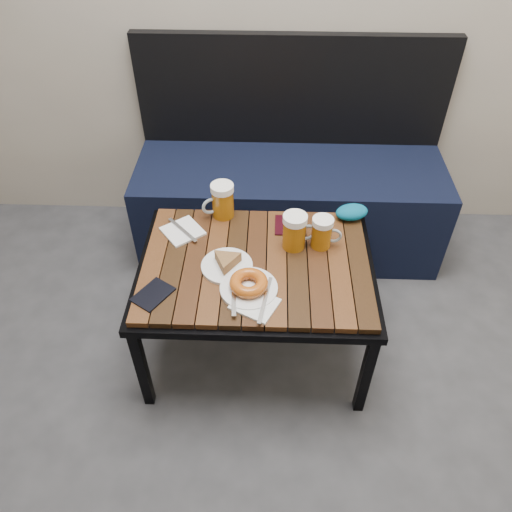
{
  "coord_description": "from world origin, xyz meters",
  "views": [
    {
      "loc": [
        0.05,
        -0.17,
        1.69
      ],
      "look_at": [
        0.01,
        1.1,
        0.5
      ],
      "focal_mm": 35.0,
      "sensor_mm": 36.0,
      "label": 1
    }
  ],
  "objects_px": {
    "beer_mug_centre": "(295,231)",
    "plate_bagel": "(249,285)",
    "cafe_table": "(256,271)",
    "passport_burgundy": "(286,225)",
    "bench": "(289,196)",
    "knit_pouch": "(352,212)",
    "beer_mug_right": "(322,232)",
    "plate_pie": "(227,263)",
    "passport_navy": "(153,294)",
    "beer_mug_left": "(222,201)"
  },
  "relations": [
    {
      "from": "beer_mug_centre",
      "to": "plate_bagel",
      "type": "bearing_deg",
      "value": -137.03
    },
    {
      "from": "cafe_table",
      "to": "beer_mug_centre",
      "type": "xyz_separation_m",
      "value": [
        0.14,
        0.09,
        0.11
      ]
    },
    {
      "from": "passport_burgundy",
      "to": "cafe_table",
      "type": "bearing_deg",
      "value": -117.52
    },
    {
      "from": "plate_bagel",
      "to": "passport_burgundy",
      "type": "distance_m",
      "value": 0.36
    },
    {
      "from": "cafe_table",
      "to": "beer_mug_centre",
      "type": "bearing_deg",
      "value": 33.27
    },
    {
      "from": "bench",
      "to": "knit_pouch",
      "type": "distance_m",
      "value": 0.52
    },
    {
      "from": "beer_mug_right",
      "to": "knit_pouch",
      "type": "relative_size",
      "value": 0.96
    },
    {
      "from": "bench",
      "to": "knit_pouch",
      "type": "height_order",
      "value": "bench"
    },
    {
      "from": "beer_mug_centre",
      "to": "plate_pie",
      "type": "height_order",
      "value": "beer_mug_centre"
    },
    {
      "from": "passport_burgundy",
      "to": "knit_pouch",
      "type": "bearing_deg",
      "value": 13.38
    },
    {
      "from": "passport_burgundy",
      "to": "knit_pouch",
      "type": "height_order",
      "value": "knit_pouch"
    },
    {
      "from": "knit_pouch",
      "to": "beer_mug_centre",
      "type": "bearing_deg",
      "value": -142.68
    },
    {
      "from": "bench",
      "to": "plate_bagel",
      "type": "xyz_separation_m",
      "value": [
        -0.15,
        -0.8,
        0.22
      ]
    },
    {
      "from": "bench",
      "to": "cafe_table",
      "type": "bearing_deg",
      "value": -101.37
    },
    {
      "from": "passport_navy",
      "to": "beer_mug_right",
      "type": "bearing_deg",
      "value": 58.25
    },
    {
      "from": "beer_mug_centre",
      "to": "passport_burgundy",
      "type": "xyz_separation_m",
      "value": [
        -0.03,
        0.11,
        -0.07
      ]
    },
    {
      "from": "plate_bagel",
      "to": "passport_navy",
      "type": "height_order",
      "value": "plate_bagel"
    },
    {
      "from": "passport_burgundy",
      "to": "bench",
      "type": "bearing_deg",
      "value": 87.23
    },
    {
      "from": "beer_mug_right",
      "to": "passport_navy",
      "type": "height_order",
      "value": "beer_mug_right"
    },
    {
      "from": "beer_mug_centre",
      "to": "beer_mug_left",
      "type": "bearing_deg",
      "value": 135.92
    },
    {
      "from": "cafe_table",
      "to": "plate_pie",
      "type": "height_order",
      "value": "plate_pie"
    },
    {
      "from": "beer_mug_left",
      "to": "passport_burgundy",
      "type": "relative_size",
      "value": 1.21
    },
    {
      "from": "beer_mug_right",
      "to": "knit_pouch",
      "type": "distance_m",
      "value": 0.21
    },
    {
      "from": "bench",
      "to": "beer_mug_centre",
      "type": "bearing_deg",
      "value": -89.8
    },
    {
      "from": "bench",
      "to": "cafe_table",
      "type": "xyz_separation_m",
      "value": [
        -0.13,
        -0.67,
        0.16
      ]
    },
    {
      "from": "plate_pie",
      "to": "knit_pouch",
      "type": "distance_m",
      "value": 0.54
    },
    {
      "from": "bench",
      "to": "plate_bagel",
      "type": "bearing_deg",
      "value": -100.81
    },
    {
      "from": "bench",
      "to": "passport_navy",
      "type": "distance_m",
      "value": 0.98
    },
    {
      "from": "plate_bagel",
      "to": "passport_burgundy",
      "type": "relative_size",
      "value": 2.16
    },
    {
      "from": "beer_mug_left",
      "to": "passport_navy",
      "type": "height_order",
      "value": "beer_mug_left"
    },
    {
      "from": "passport_burgundy",
      "to": "knit_pouch",
      "type": "distance_m",
      "value": 0.26
    },
    {
      "from": "beer_mug_right",
      "to": "bench",
      "type": "bearing_deg",
      "value": 104.55
    },
    {
      "from": "cafe_table",
      "to": "passport_burgundy",
      "type": "relative_size",
      "value": 7.19
    },
    {
      "from": "beer_mug_left",
      "to": "passport_navy",
      "type": "relative_size",
      "value": 1.11
    },
    {
      "from": "bench",
      "to": "plate_bagel",
      "type": "height_order",
      "value": "bench"
    },
    {
      "from": "beer_mug_left",
      "to": "passport_burgundy",
      "type": "bearing_deg",
      "value": 142.29
    },
    {
      "from": "passport_burgundy",
      "to": "beer_mug_left",
      "type": "bearing_deg",
      "value": 167.59
    },
    {
      "from": "plate_bagel",
      "to": "knit_pouch",
      "type": "bearing_deg",
      "value": 46.23
    },
    {
      "from": "passport_burgundy",
      "to": "knit_pouch",
      "type": "xyz_separation_m",
      "value": [
        0.25,
        0.06,
        0.02
      ]
    },
    {
      "from": "bench",
      "to": "passport_burgundy",
      "type": "relative_size",
      "value": 11.98
    },
    {
      "from": "bench",
      "to": "passport_burgundy",
      "type": "distance_m",
      "value": 0.51
    },
    {
      "from": "beer_mug_left",
      "to": "passport_burgundy",
      "type": "xyz_separation_m",
      "value": [
        0.25,
        -0.06,
        -0.07
      ]
    },
    {
      "from": "passport_navy",
      "to": "plate_bagel",
      "type": "bearing_deg",
      "value": 39.36
    },
    {
      "from": "plate_bagel",
      "to": "knit_pouch",
      "type": "xyz_separation_m",
      "value": [
        0.38,
        0.4,
        0.01
      ]
    },
    {
      "from": "bench",
      "to": "passport_navy",
      "type": "height_order",
      "value": "bench"
    },
    {
      "from": "plate_bagel",
      "to": "plate_pie",
      "type": "bearing_deg",
      "value": 127.63
    },
    {
      "from": "passport_navy",
      "to": "bench",
      "type": "bearing_deg",
      "value": 93.99
    },
    {
      "from": "cafe_table",
      "to": "plate_pie",
      "type": "distance_m",
      "value": 0.12
    },
    {
      "from": "cafe_table",
      "to": "plate_bagel",
      "type": "xyz_separation_m",
      "value": [
        -0.02,
        -0.14,
        0.07
      ]
    },
    {
      "from": "beer_mug_centre",
      "to": "passport_navy",
      "type": "relative_size",
      "value": 1.09
    }
  ]
}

